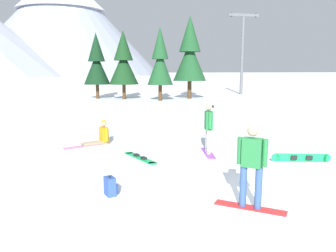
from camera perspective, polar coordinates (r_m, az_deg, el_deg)
name	(u,v)px	position (r m, az deg, el deg)	size (l,w,h in m)	color
ground_plane	(277,192)	(8.68, 17.95, -10.63)	(800.00, 800.00, 0.00)	white
snowboarder_foreground	(252,165)	(7.29, 13.97, -6.36)	(1.37, 1.14, 1.81)	red
snowboarder_midground	(209,127)	(11.85, 6.89, -0.20)	(0.52, 1.62, 1.78)	#993FD8
snowboarder_background	(100,136)	(13.59, -11.46, -1.66)	(1.76, 1.07, 0.98)	gray
loose_snowboard_near_left	(140,158)	(11.35, -4.76, -5.35)	(0.99, 1.88, 0.09)	#19B259
loose_snowboard_near_right	(301,158)	(11.63, 21.60, -5.02)	(1.84, 0.54, 0.28)	#19B259
backpack_blue	(110,186)	(8.14, -9.71, -10.05)	(0.33, 0.37, 0.47)	#2D4C9E
pine_tree_short	(123,62)	(34.54, -7.54, 10.69)	(2.97, 2.97, 6.82)	#472D19
pine_tree_twin	(160,61)	(32.58, -1.35, 10.95)	(2.46, 2.46, 6.94)	#472D19
pine_tree_tall	(190,54)	(34.98, 3.72, 12.10)	(3.38, 3.38, 8.34)	#472D19
pine_tree_young	(97,63)	(35.77, -11.99, 10.39)	(2.67, 2.67, 6.67)	#472D19
ski_lift_tower	(242,48)	(42.33, 12.49, 12.82)	(3.80, 0.36, 9.55)	#595B60
peak_central_summit	(62,20)	(213.58, -17.50, 16.76)	(112.90, 112.90, 60.69)	#8C93A3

